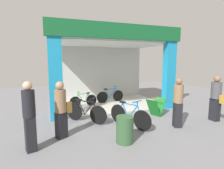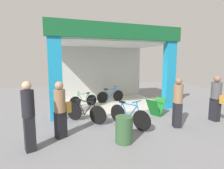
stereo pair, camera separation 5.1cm
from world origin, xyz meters
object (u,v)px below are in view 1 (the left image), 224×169
(bicycle_parked_1, at_px, (86,112))
(trash_bin, at_px, (125,130))
(pedestrian_2, at_px, (29,116))
(pedestrian_0, at_px, (216,98))
(bicycle_parked_0, at_px, (129,116))
(bicycle_inside_0, at_px, (110,96))
(sandwich_board_sign, at_px, (156,107))
(bicycle_inside_1, at_px, (84,101))
(pedestrian_3, at_px, (61,109))
(pedestrian_1, at_px, (178,102))

(bicycle_parked_1, relative_size, trash_bin, 1.72)
(pedestrian_2, bearing_deg, pedestrian_0, 1.07)
(pedestrian_2, bearing_deg, bicycle_parked_0, 12.41)
(bicycle_inside_0, distance_m, bicycle_parked_0, 3.70)
(bicycle_parked_0, bearing_deg, sandwich_board_sign, 24.99)
(bicycle_inside_1, xyz_separation_m, pedestrian_3, (-1.27, -3.31, 0.56))
(bicycle_parked_0, bearing_deg, bicycle_parked_1, 144.48)
(trash_bin, bearing_deg, bicycle_inside_1, 94.86)
(bicycle_inside_1, relative_size, pedestrian_1, 0.83)
(bicycle_inside_1, bearing_deg, bicycle_parked_1, -98.54)
(pedestrian_0, bearing_deg, bicycle_parked_0, 170.63)
(trash_bin, bearing_deg, bicycle_parked_0, 58.87)
(sandwich_board_sign, bearing_deg, pedestrian_2, -163.12)
(bicycle_inside_0, distance_m, pedestrian_0, 5.06)
(bicycle_inside_0, distance_m, bicycle_inside_1, 1.64)
(bicycle_inside_0, distance_m, trash_bin, 4.86)
(pedestrian_0, height_order, pedestrian_2, pedestrian_2)
(trash_bin, bearing_deg, pedestrian_0, 7.12)
(bicycle_inside_0, relative_size, bicycle_parked_0, 1.00)
(bicycle_parked_0, height_order, bicycle_parked_1, bicycle_parked_0)
(bicycle_parked_0, xyz_separation_m, trash_bin, (-0.63, -1.05, -0.01))
(pedestrian_0, bearing_deg, pedestrian_2, -178.93)
(bicycle_parked_0, relative_size, pedestrian_0, 0.93)
(bicycle_parked_1, height_order, pedestrian_0, pedestrian_0)
(sandwich_board_sign, height_order, pedestrian_0, pedestrian_0)
(bicycle_inside_1, distance_m, bicycle_parked_1, 2.26)
(pedestrian_3, bearing_deg, pedestrian_0, -4.32)
(pedestrian_0, bearing_deg, trash_bin, -172.88)
(bicycle_inside_1, relative_size, pedestrian_2, 0.79)
(pedestrian_2, relative_size, pedestrian_3, 1.06)
(bicycle_inside_1, bearing_deg, sandwich_board_sign, -43.81)
(bicycle_parked_1, bearing_deg, bicycle_inside_1, 81.46)
(pedestrian_2, bearing_deg, bicycle_inside_1, 61.91)
(bicycle_inside_1, xyz_separation_m, trash_bin, (0.36, -4.23, 0.06))
(pedestrian_2, xyz_separation_m, pedestrian_3, (0.79, 0.54, -0.04))
(pedestrian_0, bearing_deg, pedestrian_3, 175.68)
(pedestrian_1, bearing_deg, bicycle_parked_0, 159.48)
(pedestrian_0, height_order, pedestrian_3, pedestrian_0)
(bicycle_inside_0, relative_size, sandwich_board_sign, 1.78)
(bicycle_inside_0, xyz_separation_m, bicycle_parked_0, (-0.58, -3.65, 0.03))
(pedestrian_0, bearing_deg, sandwich_board_sign, 144.25)
(sandwich_board_sign, bearing_deg, bicycle_inside_0, 108.57)
(pedestrian_1, height_order, pedestrian_3, pedestrian_1)
(pedestrian_2, bearing_deg, trash_bin, -8.86)
(bicycle_inside_1, bearing_deg, pedestrian_0, -40.73)
(pedestrian_0, relative_size, trash_bin, 2.30)
(sandwich_board_sign, bearing_deg, pedestrian_0, -35.75)
(sandwich_board_sign, height_order, pedestrian_3, pedestrian_3)
(bicycle_inside_0, bearing_deg, bicycle_parked_1, -125.20)
(pedestrian_1, height_order, pedestrian_2, pedestrian_2)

